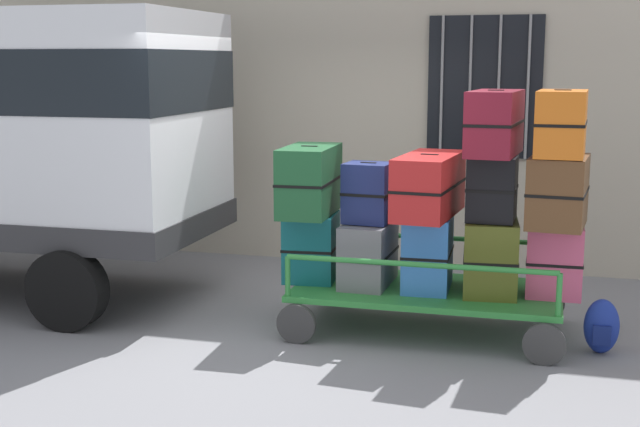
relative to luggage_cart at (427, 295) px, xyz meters
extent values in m
plane|color=gray|center=(-1.00, 0.01, -0.32)|extent=(40.00, 40.00, 0.00)
cube|color=#BCB29E|center=(-1.00, 2.47, 2.18)|extent=(12.00, 0.30, 5.00)
cube|color=black|center=(0.25, 2.30, 1.68)|extent=(1.20, 0.04, 1.50)
cylinder|color=gray|center=(-0.20, 2.26, 1.68)|extent=(0.03, 0.03, 1.50)
cylinder|color=gray|center=(0.10, 2.26, 1.68)|extent=(0.03, 0.03, 1.50)
cylinder|color=gray|center=(0.40, 2.26, 1.68)|extent=(0.03, 0.03, 1.50)
cylinder|color=gray|center=(0.70, 2.26, 1.68)|extent=(0.03, 0.03, 1.50)
cylinder|color=black|center=(-2.98, -0.76, 0.03)|extent=(0.70, 0.22, 0.70)
cube|color=#2D8438|center=(0.00, 0.00, 0.03)|extent=(2.22, 1.15, 0.05)
cylinder|color=#383838|center=(0.98, -0.60, -0.16)|extent=(0.33, 0.06, 0.33)
cylinder|color=#383838|center=(0.98, 0.60, -0.16)|extent=(0.33, 0.06, 0.33)
cylinder|color=#383838|center=(-0.98, -0.60, -0.16)|extent=(0.33, 0.06, 0.33)
cylinder|color=#383838|center=(-0.98, 0.60, -0.16)|extent=(0.33, 0.06, 0.33)
cylinder|color=#2D8438|center=(1.07, -0.54, 0.22)|extent=(0.04, 0.04, 0.33)
cylinder|color=#2D8438|center=(1.07, 0.54, 0.22)|extent=(0.04, 0.04, 0.33)
cylinder|color=#2D8438|center=(-1.07, -0.54, 0.22)|extent=(0.04, 0.04, 0.33)
cylinder|color=#2D8438|center=(-1.07, 0.54, 0.22)|extent=(0.04, 0.04, 0.33)
cylinder|color=#2D8438|center=(0.00, -0.54, 0.39)|extent=(2.14, 0.04, 0.04)
cylinder|color=#2D8438|center=(0.00, 0.54, 0.39)|extent=(2.14, 0.04, 0.04)
cube|color=#0F5960|center=(-1.03, 0.03, 0.35)|extent=(0.47, 0.52, 0.59)
cube|color=black|center=(-1.03, 0.03, 0.35)|extent=(0.48, 0.53, 0.02)
cube|color=black|center=(-1.03, 0.03, 0.64)|extent=(0.15, 0.04, 0.02)
cube|color=#194C28|center=(-1.03, -0.02, 0.95)|extent=(0.43, 0.84, 0.58)
cube|color=black|center=(-1.03, -0.02, 0.95)|extent=(0.44, 0.85, 0.02)
cube|color=black|center=(-1.03, -0.02, 1.23)|extent=(0.14, 0.03, 0.02)
cube|color=slate|center=(-0.52, 0.02, 0.33)|extent=(0.40, 0.71, 0.54)
cube|color=black|center=(-0.52, 0.02, 0.33)|extent=(0.41, 0.72, 0.02)
cube|color=black|center=(-0.52, 0.02, 0.59)|extent=(0.13, 0.03, 0.02)
cube|color=navy|center=(-0.52, -0.01, 0.86)|extent=(0.41, 0.37, 0.51)
cube|color=black|center=(-0.52, -0.01, 0.86)|extent=(0.42, 0.38, 0.02)
cube|color=black|center=(-0.52, -0.01, 1.11)|extent=(0.14, 0.04, 0.02)
cube|color=#3372C6|center=(0.00, 0.00, 0.37)|extent=(0.40, 0.62, 0.63)
cube|color=black|center=(0.00, 0.00, 0.37)|extent=(0.41, 0.63, 0.02)
cube|color=black|center=(0.00, 0.00, 0.68)|extent=(0.13, 0.03, 0.02)
cube|color=#B21E1E|center=(0.00, -0.03, 0.94)|extent=(0.50, 1.03, 0.51)
cube|color=black|center=(0.00, -0.03, 0.94)|extent=(0.51, 1.04, 0.02)
cube|color=black|center=(0.00, -0.03, 1.19)|extent=(0.15, 0.04, 0.02)
cube|color=#4C5119|center=(0.52, 0.03, 0.36)|extent=(0.48, 0.69, 0.61)
cube|color=black|center=(0.52, 0.03, 0.36)|extent=(0.50, 0.70, 0.02)
cube|color=black|center=(0.52, 0.03, 0.66)|extent=(0.15, 0.04, 0.02)
cube|color=black|center=(0.52, -0.03, 0.94)|extent=(0.39, 0.44, 0.52)
cube|color=black|center=(0.52, -0.03, 0.94)|extent=(0.40, 0.45, 0.02)
cube|color=black|center=(0.52, -0.03, 1.19)|extent=(0.13, 0.03, 0.02)
cube|color=maroon|center=(0.52, 0.02, 1.47)|extent=(0.43, 0.85, 0.52)
cube|color=black|center=(0.52, 0.02, 1.47)|extent=(0.44, 0.86, 0.02)
cube|color=black|center=(0.52, 0.02, 1.72)|extent=(0.13, 0.04, 0.02)
cube|color=#CC4C72|center=(1.03, 0.00, 0.35)|extent=(0.44, 0.32, 0.59)
cube|color=black|center=(1.03, 0.00, 0.35)|extent=(0.45, 0.33, 0.02)
cube|color=black|center=(1.03, 0.00, 0.64)|extent=(0.15, 0.03, 0.02)
cube|color=brown|center=(1.03, 0.00, 0.93)|extent=(0.50, 0.71, 0.56)
cube|color=black|center=(1.03, 0.00, 0.93)|extent=(0.51, 0.72, 0.02)
cube|color=black|center=(1.03, 0.00, 1.21)|extent=(0.15, 0.04, 0.02)
cube|color=orange|center=(1.03, -0.02, 1.47)|extent=(0.40, 0.68, 0.51)
cube|color=black|center=(1.03, -0.02, 1.47)|extent=(0.41, 0.69, 0.02)
cube|color=black|center=(1.03, -0.02, 1.73)|extent=(0.13, 0.04, 0.02)
ellipsoid|color=navy|center=(1.41, -0.20, -0.10)|extent=(0.27, 0.19, 0.44)
cube|color=navy|center=(1.41, -0.29, -0.14)|extent=(0.14, 0.06, 0.15)
camera|label=1|loc=(0.97, -7.04, 1.96)|focal=48.18mm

